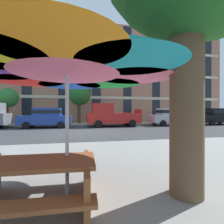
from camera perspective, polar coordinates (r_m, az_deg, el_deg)
name	(u,v)px	position (r m, az deg, el deg)	size (l,w,h in m)	color
ground_plane	(81,132)	(11.89, -10.85, -6.88)	(120.00, 120.00, 0.00)	#38383A
sidewalk_near_patio	(85,196)	(3.15, -9.52, -26.87)	(56.00, 9.00, 0.12)	gray
sidewalk_far	(80,124)	(18.65, -11.01, -4.06)	(56.00, 3.60, 0.12)	#9E998E
apartment_building	(80,80)	(27.23, -11.10, 10.74)	(40.81, 12.08, 12.80)	#A87056
sedan_blue	(46,117)	(15.77, -21.82, -1.65)	(4.40, 1.98, 1.78)	navy
pickup_red	(111,116)	(15.79, -0.29, -1.34)	(5.10, 2.12, 2.20)	#B21E19
sedan_silver	(170,116)	(18.07, 19.63, -1.39)	(4.40, 1.98, 1.78)	#A8AAB2
sedan_black	(217,116)	(21.50, 32.57, -1.15)	(4.40, 1.98, 1.78)	black
street_tree_left	(7,98)	(19.57, -32.60, 4.05)	(1.99, 2.25, 3.83)	#4C3823
street_tree_middle	(80,93)	(18.80, -10.97, 6.64)	(2.55, 2.51, 4.96)	#4C3823
patio_umbrella	(67,63)	(2.91, -15.38, 16.02)	(3.73, 3.73, 2.54)	silver
picnic_table	(33,180)	(2.85, -25.88, -20.52)	(1.85, 1.57, 0.77)	brown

